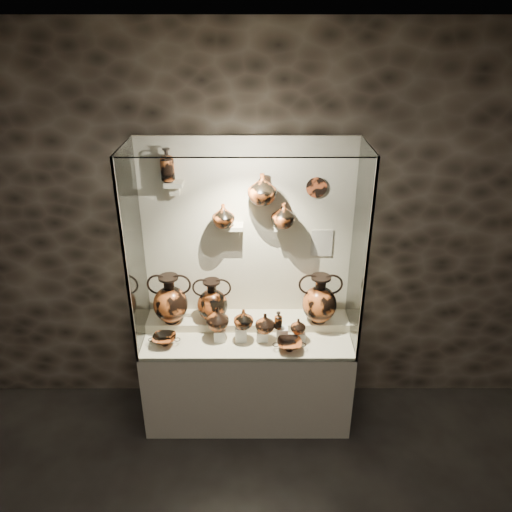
{
  "coord_description": "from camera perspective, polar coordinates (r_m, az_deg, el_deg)",
  "views": [
    {
      "loc": [
        0.07,
        -1.19,
        3.22
      ],
      "look_at": [
        0.07,
        2.27,
        1.52
      ],
      "focal_mm": 35.0,
      "sensor_mm": 36.0,
      "label": 1
    }
  ],
  "objects": [
    {
      "name": "glass_left",
      "position": [
        3.85,
        -13.75,
        0.52
      ],
      "size": [
        0.01,
        0.6,
        1.6
      ],
      "primitive_type": "cube",
      "color": "white",
      "rests_on": "plinth"
    },
    {
      "name": "kylix_left",
      "position": [
        4.08,
        -10.42,
        -9.35
      ],
      "size": [
        0.25,
        0.21,
        0.1
      ],
      "primitive_type": null,
      "rotation": [
        0.0,
        0.0,
        -0.04
      ],
      "color": "#9A451B",
      "rests_on": "front_tier"
    },
    {
      "name": "amphora_left",
      "position": [
        4.14,
        -9.78,
        -4.84
      ],
      "size": [
        0.39,
        0.39,
        0.43
      ],
      "primitive_type": null,
      "rotation": [
        0.0,
        0.0,
        0.17
      ],
      "color": "#B05121",
      "rests_on": "rear_tier"
    },
    {
      "name": "amphora_right",
      "position": [
        4.11,
        7.29,
        -4.87
      ],
      "size": [
        0.37,
        0.37,
        0.43
      ],
      "primitive_type": null,
      "rotation": [
        0.0,
        0.0,
        -0.1
      ],
      "color": "#B05121",
      "rests_on": "rear_tier"
    },
    {
      "name": "ovoid_vase_b",
      "position": [
        3.75,
        0.71,
        7.71
      ],
      "size": [
        0.23,
        0.23,
        0.23
      ],
      "primitive_type": "imported",
      "rotation": [
        0.0,
        0.0,
        -0.03
      ],
      "color": "#9A451B",
      "rests_on": "bracket_cb"
    },
    {
      "name": "glass_right",
      "position": [
        3.82,
        11.72,
        0.53
      ],
      "size": [
        0.01,
        0.6,
        1.6
      ],
      "primitive_type": "cube",
      "color": "white",
      "rests_on": "plinth"
    },
    {
      "name": "back_panel",
      "position": [
        4.03,
        -0.99,
        2.48
      ],
      "size": [
        1.7,
        0.03,
        1.6
      ],
      "primitive_type": "cube",
      "color": "beige",
      "rests_on": "plinth"
    },
    {
      "name": "pedestal_a",
      "position": [
        4.07,
        -4.12,
        -8.94
      ],
      "size": [
        0.09,
        0.09,
        0.1
      ],
      "primitive_type": "cube",
      "color": "silver",
      "rests_on": "front_tier"
    },
    {
      "name": "bracket_cb",
      "position": [
        3.85,
        0.45,
        6.12
      ],
      "size": [
        0.1,
        0.12,
        0.04
      ],
      "primitive_type": "cube",
      "color": "beige",
      "rests_on": "back_panel"
    },
    {
      "name": "glass_top",
      "position": [
        3.47,
        -1.18,
        12.46
      ],
      "size": [
        1.7,
        0.6,
        0.01
      ],
      "primitive_type": "cube",
      "color": "white",
      "rests_on": "back_panel"
    },
    {
      "name": "bracket_ul",
      "position": [
        3.85,
        -9.36,
        8.14
      ],
      "size": [
        0.14,
        0.12,
        0.04
      ],
      "primitive_type": "cube",
      "color": "beige",
      "rests_on": "back_panel"
    },
    {
      "name": "jug_e",
      "position": [
        4.01,
        4.83,
        -7.95
      ],
      "size": [
        0.15,
        0.15,
        0.13
      ],
      "primitive_type": "imported",
      "rotation": [
        0.0,
        0.0,
        0.21
      ],
      "color": "#B05121",
      "rests_on": "pedestal_e"
    },
    {
      "name": "glass_front",
      "position": [
        3.48,
        -1.14,
        -1.58
      ],
      "size": [
        1.7,
        0.01,
        1.6
      ],
      "primitive_type": "cube",
      "color": "white",
      "rests_on": "plinth"
    },
    {
      "name": "info_placard",
      "position": [
        4.07,
        7.52,
        1.48
      ],
      "size": [
        0.17,
        0.01,
        0.23
      ],
      "primitive_type": "cube",
      "color": "beige",
      "rests_on": "back_panel"
    },
    {
      "name": "bracket_ca",
      "position": [
        3.92,
        -2.48,
        3.37
      ],
      "size": [
        0.14,
        0.12,
        0.04
      ],
      "primitive_type": "cube",
      "color": "beige",
      "rests_on": "back_panel"
    },
    {
      "name": "jug_a",
      "position": [
        4.01,
        -4.43,
        -7.1
      ],
      "size": [
        0.22,
        0.22,
        0.19
      ],
      "primitive_type": "imported",
      "rotation": [
        0.0,
        0.0,
        0.24
      ],
      "color": "#B05121",
      "rests_on": "pedestal_a"
    },
    {
      "name": "pedestal_c",
      "position": [
        4.07,
        0.72,
        -9.01
      ],
      "size": [
        0.09,
        0.09,
        0.09
      ],
      "primitive_type": "cube",
      "color": "silver",
      "rests_on": "front_tier"
    },
    {
      "name": "wall_back",
      "position": [
        4.03,
        -0.99,
        2.51
      ],
      "size": [
        5.0,
        0.02,
        3.2
      ],
      "primitive_type": "cube",
      "color": "black",
      "rests_on": "ground"
    },
    {
      "name": "frame_post_right",
      "position": [
        3.57,
        12.48,
        -1.49
      ],
      "size": [
        0.02,
        0.02,
        1.6
      ],
      "primitive_type": "cube",
      "color": "gray",
      "rests_on": "plinth"
    },
    {
      "name": "bracket_cc",
      "position": [
        3.93,
        3.08,
        3.37
      ],
      "size": [
        0.14,
        0.12,
        0.04
      ],
      "primitive_type": "cube",
      "color": "beige",
      "rests_on": "back_panel"
    },
    {
      "name": "rear_tier",
      "position": [
        4.27,
        -0.94,
        -7.55
      ],
      "size": [
        1.7,
        0.25,
        0.1
      ],
      "primitive_type": "cube",
      "color": "beige",
      "rests_on": "plinth"
    },
    {
      "name": "pedestal_d",
      "position": [
        4.06,
        3.0,
        -8.83
      ],
      "size": [
        0.09,
        0.09,
        0.12
      ],
      "primitive_type": "cube",
      "color": "silver",
      "rests_on": "front_tier"
    },
    {
      "name": "amphora_mid",
      "position": [
        4.12,
        -5.02,
        -5.07
      ],
      "size": [
        0.34,
        0.34,
        0.38
      ],
      "primitive_type": null,
      "rotation": [
        0.0,
        0.0,
        -0.12
      ],
      "color": "#9A451B",
      "rests_on": "rear_tier"
    },
    {
      "name": "plinth",
      "position": [
        4.4,
        -0.93,
        -13.7
      ],
      "size": [
        1.7,
        0.6,
        0.8
      ],
      "primitive_type": "cube",
      "color": "beige",
      "rests_on": "floor"
    },
    {
      "name": "lekythos_tall",
      "position": [
        3.8,
        -10.13,
        10.36
      ],
      "size": [
        0.14,
        0.14,
        0.28
      ],
      "primitive_type": null,
      "rotation": [
        0.0,
        0.0,
        -0.3
      ],
      "color": "#B05121",
      "rests_on": "bracket_ul"
    },
    {
      "name": "front_tier",
      "position": [
        4.14,
        -0.97,
        -9.29
      ],
      "size": [
        1.68,
        0.58,
        0.03
      ],
      "primitive_type": "cube",
      "color": "beige",
      "rests_on": "plinth"
    },
    {
      "name": "wall_plate",
      "position": [
        3.89,
        6.93,
        7.79
      ],
      "size": [
        0.16,
        0.02,
        0.16
      ],
      "primitive_type": "cylinder",
      "rotation": [
        1.57,
        0.0,
        0.0
      ],
      "color": "#AE4722",
      "rests_on": "back_panel"
    },
    {
      "name": "kylix_right",
      "position": [
        3.96,
        3.84,
        -10.05
      ],
      "size": [
        0.27,
        0.23,
        0.1
      ],
      "primitive_type": null,
      "rotation": [
        0.0,
        0.0,
        0.08
      ],
      "color": "#B05121",
      "rests_on": "front_tier"
    },
    {
      "name": "ovoid_vase_a",
      "position": [
        3.85,
        -3.76,
        4.65
      ],
      "size": [
        0.21,
        0.21,
        0.18
      ],
      "primitive_type": "imported",
      "rotation": [
        0.0,
        0.0,
        0.19
      ],
      "color": "#9A451B",
      "rests_on": "bracket_ca"
    },
    {
      "name": "jug_c",
      "position": [
        3.98,
        1.04,
        -7.64
      ],
      "size": [
        0.19,
        0.19,
        0.16
      ],
      "primitive_type": "imported",
      "rotation": [
        0.0,
        0.0,
        0.21
      ],
      "color": "#B05121",
      "rests_on": "pedestal_c"
    },
    {
      "name": "jug_b",
      "position": [
        3.96,
        -1.43,
        -7.16
      ],
      "size": [
        0.16,
        0.16,
        0.16
      ],
      "primitive_type": "imported",
      "rotation": [
        0.0,
        0.0,
        0.03
      ],
      "color": "#9A451B",
      "rests_on": "pedestal_b"
    },
    {
      "name": "pedestal_b",
      "position": [
        4.06,
        -1.71,
        -8.78
      ],
      "size": [
        0.09,
        0.09,
        0.13
      ],
      "primitive_type": "cube",
      "color": "silver",
      "rests_on": "front_tier"
    },
    {
      "name": "lekythos_small",
      "position": [
        3.97,
        2.57,
        -7.23
      ],
      "size": [
        0.09,
        0.09,
        0.17
      ],
      "primitive_type": null,
      "rotation": [
        0.0,
        0.0,
        0.19
      ],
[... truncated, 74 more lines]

